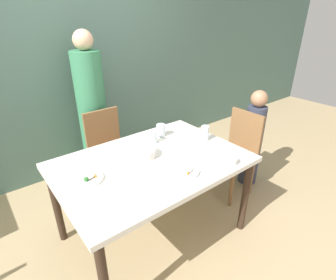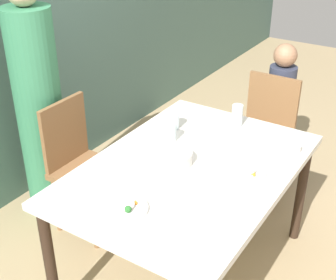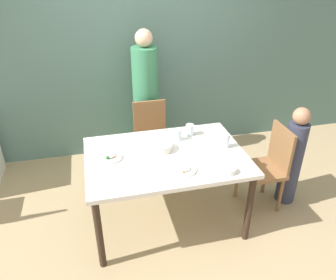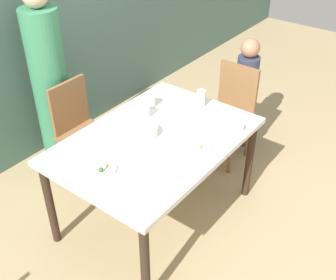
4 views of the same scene
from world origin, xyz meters
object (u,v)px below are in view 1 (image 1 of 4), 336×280
at_px(person_child, 253,141).
at_px(plate_rice_adult, 87,178).
at_px(glass_water_tall, 161,130).
at_px(person_adult, 93,116).
at_px(bowl_curry, 142,152).
at_px(chair_adult_spot, 109,150).
at_px(chair_child_spot, 236,151).

bearing_deg(person_child, plate_rice_adult, 177.86).
distance_m(plate_rice_adult, glass_water_tall, 0.86).
distance_m(person_adult, person_child, 1.77).
bearing_deg(plate_rice_adult, bowl_curry, 5.06).
relative_size(person_child, glass_water_tall, 9.55).
bearing_deg(chair_adult_spot, person_child, -33.23).
xyz_separation_m(person_adult, person_child, (1.30, -1.18, -0.25)).
bearing_deg(plate_rice_adult, chair_adult_spot, 55.95).
relative_size(chair_adult_spot, person_child, 0.82).
bearing_deg(person_adult, glass_water_tall, -71.07).
bearing_deg(glass_water_tall, plate_rice_adult, -162.59).
bearing_deg(plate_rice_adult, chair_child_spot, -2.52).
xyz_separation_m(person_child, bowl_curry, (-1.36, 0.11, 0.27)).
height_order(chair_adult_spot, person_adult, person_adult).
xyz_separation_m(chair_adult_spot, person_child, (1.30, -0.85, 0.04)).
height_order(bowl_curry, plate_rice_adult, bowl_curry).
bearing_deg(plate_rice_adult, glass_water_tall, 17.41).
distance_m(chair_adult_spot, person_child, 1.56).
xyz_separation_m(person_adult, glass_water_tall, (0.29, -0.85, 0.04)).
xyz_separation_m(chair_child_spot, person_child, (0.27, -0.00, 0.04)).
bearing_deg(plate_rice_adult, person_adult, 64.44).
bearing_deg(person_child, chair_adult_spot, 146.77).
xyz_separation_m(chair_child_spot, plate_rice_adult, (-1.56, 0.07, 0.29)).
distance_m(person_child, plate_rice_adult, 1.85).
xyz_separation_m(chair_child_spot, person_adult, (-1.03, 1.18, 0.29)).
xyz_separation_m(plate_rice_adult, glass_water_tall, (0.82, 0.26, 0.04)).
bearing_deg(chair_adult_spot, bowl_curry, -94.18).
relative_size(person_child, plate_rice_adult, 5.10).
xyz_separation_m(chair_adult_spot, glass_water_tall, (0.29, -0.53, 0.33)).
relative_size(plate_rice_adult, glass_water_tall, 1.87).
bearing_deg(chair_adult_spot, person_adult, 90.00).
relative_size(chair_child_spot, bowl_curry, 4.12).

